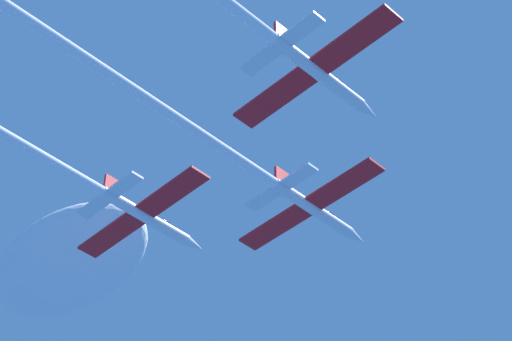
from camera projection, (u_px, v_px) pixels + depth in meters
jet_lead at (207, 139)px, 77.48m from camera, size 14.94×44.34×2.47m
jet_left_wing at (37, 153)px, 77.98m from camera, size 14.94×42.04×2.47m
cloud_wispy at (68, 262)px, 112.57m from camera, size 23.37×12.86×8.18m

